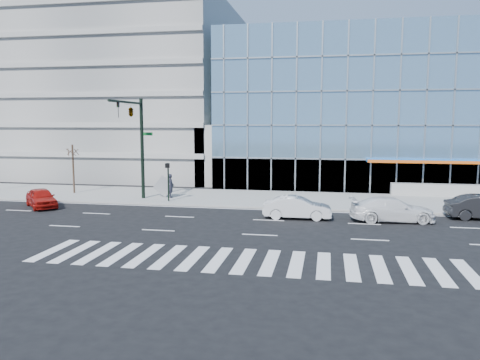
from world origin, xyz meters
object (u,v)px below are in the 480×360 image
(white_sedan, at_px, (297,208))
(pedestrian, at_px, (171,186))
(traffic_signal, at_px, (134,124))
(red_sedan, at_px, (41,198))
(tilted_panel, at_px, (164,186))
(ped_signal_post, at_px, (168,176))
(white_suv, at_px, (392,209))
(street_tree_near, at_px, (73,151))

(white_sedan, height_order, pedestrian, pedestrian)
(traffic_signal, relative_size, red_sedan, 1.92)
(traffic_signal, distance_m, tilted_panel, 5.73)
(ped_signal_post, height_order, red_sedan, ped_signal_post)
(white_suv, xyz_separation_m, white_sedan, (-6.00, -0.25, -0.04))
(white_suv, bearing_deg, traffic_signal, 72.71)
(traffic_signal, distance_m, street_tree_near, 7.96)
(traffic_signal, bearing_deg, white_suv, -10.34)
(tilted_panel, bearing_deg, red_sedan, -149.42)
(ped_signal_post, xyz_separation_m, white_sedan, (10.28, -4.05, -1.41))
(red_sedan, height_order, pedestrian, pedestrian)
(street_tree_near, xyz_separation_m, red_sedan, (0.85, -6.04, -3.07))
(street_tree_near, relative_size, tilted_panel, 3.25)
(tilted_panel, bearing_deg, white_sedan, -31.22)
(street_tree_near, xyz_separation_m, white_suv, (25.78, -6.36, -3.01))
(tilted_panel, bearing_deg, ped_signal_post, -64.34)
(white_suv, distance_m, tilted_panel, 18.16)
(ped_signal_post, relative_size, red_sedan, 0.72)
(white_suv, distance_m, pedestrian, 17.53)
(street_tree_near, distance_m, tilted_panel, 8.95)
(traffic_signal, bearing_deg, pedestrian, 44.06)
(white_sedan, height_order, tilted_panel, tilted_panel)
(tilted_panel, bearing_deg, white_suv, -21.78)
(traffic_signal, xyz_separation_m, pedestrian, (2.12, 2.05, -5.04))
(pedestrian, relative_size, tilted_panel, 1.50)
(traffic_signal, xyz_separation_m, red_sedan, (-6.15, -3.11, -5.45))
(traffic_signal, relative_size, pedestrian, 4.10)
(street_tree_near, height_order, white_suv, street_tree_near)
(red_sedan, distance_m, tilted_panel, 9.28)
(tilted_panel, bearing_deg, street_tree_near, 170.78)
(white_suv, height_order, white_sedan, white_suv)
(red_sedan, bearing_deg, street_tree_near, 53.20)
(street_tree_near, distance_m, red_sedan, 6.83)
(traffic_signal, height_order, tilted_panel, traffic_signal)
(red_sedan, xyz_separation_m, tilted_panel, (7.65, 5.26, 0.35))
(white_sedan, height_order, red_sedan, white_sedan)
(street_tree_near, xyz_separation_m, white_sedan, (19.78, -6.61, -3.05))
(traffic_signal, relative_size, white_suv, 1.52)
(white_suv, bearing_deg, street_tree_near, 69.20)
(street_tree_near, bearing_deg, ped_signal_post, -15.06)
(traffic_signal, distance_m, red_sedan, 8.79)
(traffic_signal, relative_size, street_tree_near, 1.89)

